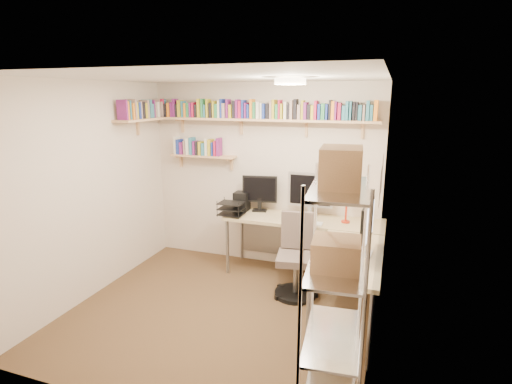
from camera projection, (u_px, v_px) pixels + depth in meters
ground at (220, 312)px, 4.41m from camera, size 3.20×3.20×0.00m
room_shell at (217, 174)px, 4.04m from camera, size 3.24×3.04×2.52m
wall_shelves at (227, 119)px, 5.26m from camera, size 3.12×1.09×0.80m
corner_desk at (303, 226)px, 4.88m from camera, size 2.10×2.05×1.36m
office_chair at (296, 261)px, 4.73m from camera, size 0.52×0.52×0.99m
wire_rack at (337, 246)px, 2.64m from camera, size 0.46×0.83×2.01m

